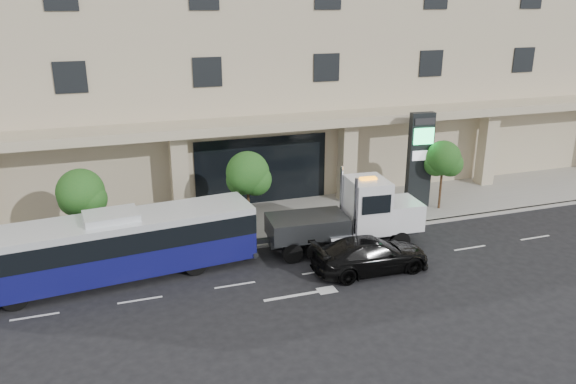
% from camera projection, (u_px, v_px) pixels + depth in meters
% --- Properties ---
extents(ground, '(120.00, 120.00, 0.00)m').
position_uv_depth(ground, '(309.00, 258.00, 26.83)').
color(ground, black).
rests_on(ground, ground).
extents(sidewalk, '(120.00, 6.00, 0.15)m').
position_uv_depth(sidewalk, '(277.00, 220.00, 31.29)').
color(sidewalk, gray).
rests_on(sidewalk, ground).
extents(curb, '(120.00, 0.30, 0.15)m').
position_uv_depth(curb, '(295.00, 241.00, 28.60)').
color(curb, gray).
rests_on(curb, ground).
extents(convention_center, '(60.00, 17.60, 20.00)m').
position_uv_depth(convention_center, '(229.00, 28.00, 37.45)').
color(convention_center, '#BAAE8B').
rests_on(convention_center, ground).
extents(tree_left, '(2.27, 2.20, 4.22)m').
position_uv_depth(tree_left, '(82.00, 195.00, 26.02)').
color(tree_left, '#422B19').
rests_on(tree_left, sidewalk).
extents(tree_mid, '(2.28, 2.20, 4.38)m').
position_uv_depth(tree_mid, '(248.00, 176.00, 28.40)').
color(tree_mid, '#422B19').
rests_on(tree_mid, sidewalk).
extents(tree_right, '(2.10, 2.00, 4.04)m').
position_uv_depth(tree_right, '(443.00, 161.00, 31.97)').
color(tree_right, '#422B19').
rests_on(tree_right, sidewalk).
extents(city_bus, '(12.50, 3.81, 3.12)m').
position_uv_depth(city_bus, '(114.00, 246.00, 24.36)').
color(city_bus, black).
rests_on(city_bus, ground).
extents(tow_truck, '(8.70, 2.65, 3.95)m').
position_uv_depth(tow_truck, '(352.00, 217.00, 27.48)').
color(tow_truck, '#2D3033').
rests_on(tow_truck, ground).
extents(black_sedan, '(5.45, 2.22, 1.58)m').
position_uv_depth(black_sedan, '(371.00, 255.00, 25.35)').
color(black_sedan, black).
rests_on(black_sedan, ground).
extents(signage_pylon, '(1.44, 0.64, 5.59)m').
position_uv_depth(signage_pylon, '(420.00, 160.00, 32.29)').
color(signage_pylon, black).
rests_on(signage_pylon, sidewalk).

